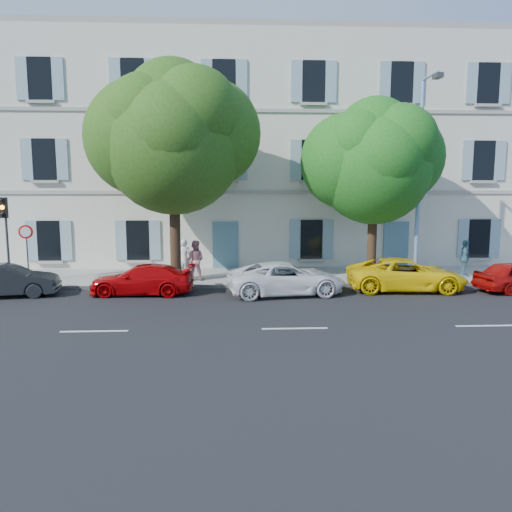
{
  "coord_description": "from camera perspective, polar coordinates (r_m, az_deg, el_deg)",
  "views": [
    {
      "loc": [
        -1.9,
        -18.58,
        4.25
      ],
      "look_at": [
        -0.88,
        2.0,
        1.4
      ],
      "focal_mm": 35.0,
      "sensor_mm": 36.0,
      "label": 1
    }
  ],
  "objects": [
    {
      "name": "sidewalk",
      "position": [
        23.49,
        1.84,
        -2.37
      ],
      "size": [
        36.0,
        4.5,
        0.15
      ],
      "primitive_type": "cube",
      "color": "#A09E96",
      "rests_on": "ground"
    },
    {
      "name": "ground",
      "position": [
        19.16,
        2.93,
        -4.95
      ],
      "size": [
        90.0,
        90.0,
        0.0
      ],
      "primitive_type": "plane",
      "color": "black"
    },
    {
      "name": "building",
      "position": [
        28.9,
        0.94,
        11.35
      ],
      "size": [
        28.0,
        7.0,
        12.0
      ],
      "primitive_type": "cube",
      "color": "beige",
      "rests_on": "ground"
    },
    {
      "name": "traffic_light",
      "position": [
        23.53,
        -26.77,
        3.53
      ],
      "size": [
        0.29,
        0.42,
        3.68
      ],
      "color": "#383A3D",
      "rests_on": "sidewalk"
    },
    {
      "name": "road_sign",
      "position": [
        23.16,
        -24.75,
        1.51
      ],
      "size": [
        0.58,
        0.15,
        2.53
      ],
      "color": "#383A3D",
      "rests_on": "sidewalk"
    },
    {
      "name": "pedestrian_c",
      "position": [
        24.86,
        22.76,
        -0.25
      ],
      "size": [
        0.73,
        1.08,
        1.71
      ],
      "primitive_type": "imported",
      "rotation": [
        0.0,
        0.0,
        1.23
      ],
      "color": "teal",
      "rests_on": "sidewalk"
    },
    {
      "name": "car_red_coupe",
      "position": [
        20.41,
        -12.91,
        -2.64
      ],
      "size": [
        4.18,
        1.87,
        1.19
      ],
      "primitive_type": "imported",
      "rotation": [
        0.0,
        0.0,
        4.66
      ],
      "color": "#AE0407",
      "rests_on": "ground"
    },
    {
      "name": "pedestrian_a",
      "position": [
        22.58,
        -8.23,
        -0.35
      ],
      "size": [
        0.69,
        0.48,
        1.81
      ],
      "primitive_type": "imported",
      "rotation": [
        0.0,
        0.0,
        3.07
      ],
      "color": "silver",
      "rests_on": "sidewalk"
    },
    {
      "name": "car_yellow_supercar",
      "position": [
        21.55,
        16.77,
        -2.03
      ],
      "size": [
        4.96,
        2.54,
        1.34
      ],
      "primitive_type": "imported",
      "rotation": [
        0.0,
        0.0,
        1.5
      ],
      "color": "yellow",
      "rests_on": "ground"
    },
    {
      "name": "car_dark_sedan",
      "position": [
        21.75,
        -26.58,
        -2.54
      ],
      "size": [
        4.01,
        1.93,
        1.27
      ],
      "primitive_type": "imported",
      "rotation": [
        0.0,
        0.0,
        1.73
      ],
      "color": "black",
      "rests_on": "ground"
    },
    {
      "name": "pedestrian_b",
      "position": [
        22.25,
        -6.99,
        -0.48
      ],
      "size": [
        0.97,
        0.81,
        1.78
      ],
      "primitive_type": "imported",
      "rotation": [
        0.0,
        0.0,
        2.97
      ],
      "color": "#CD838B",
      "rests_on": "sidewalk"
    },
    {
      "name": "tree_left",
      "position": [
        21.66,
        -9.45,
        12.39
      ],
      "size": [
        5.86,
        5.86,
        9.08
      ],
      "color": "#3A2819",
      "rests_on": "sidewalk"
    },
    {
      "name": "street_lamp",
      "position": [
        22.48,
        18.33,
        9.42
      ],
      "size": [
        0.28,
        1.82,
        8.58
      ],
      "color": "#7293BF",
      "rests_on": "sidewalk"
    },
    {
      "name": "tree_right",
      "position": [
        22.85,
        13.37,
        9.78
      ],
      "size": [
        5.0,
        5.0,
        7.71
      ],
      "color": "#3A2819",
      "rests_on": "sidewalk"
    },
    {
      "name": "kerb",
      "position": [
        21.36,
        2.31,
        -3.39
      ],
      "size": [
        36.0,
        0.16,
        0.16
      ],
      "primitive_type": "cube",
      "color": "#9E998E",
      "rests_on": "ground"
    },
    {
      "name": "car_white_coupe",
      "position": [
        19.89,
        3.46,
        -2.57
      ],
      "size": [
        4.91,
        2.73,
        1.3
      ],
      "primitive_type": "imported",
      "rotation": [
        0.0,
        0.0,
        1.7
      ],
      "color": "white",
      "rests_on": "ground"
    }
  ]
}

